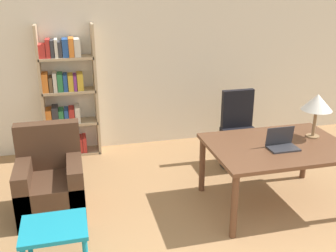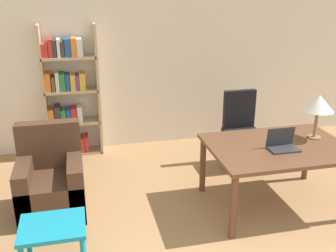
{
  "view_description": "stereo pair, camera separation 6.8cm",
  "coord_description": "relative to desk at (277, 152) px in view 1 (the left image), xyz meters",
  "views": [
    {
      "loc": [
        -1.02,
        -1.16,
        2.38
      ],
      "look_at": [
        -0.09,
        2.56,
        0.98
      ],
      "focal_mm": 42.0,
      "sensor_mm": 36.0,
      "label": 1
    },
    {
      "loc": [
        -0.96,
        -1.17,
        2.38
      ],
      "look_at": [
        -0.09,
        2.56,
        0.98
      ],
      "focal_mm": 42.0,
      "sensor_mm": 36.0,
      "label": 2
    }
  ],
  "objects": [
    {
      "name": "wall_back",
      "position": [
        -1.09,
        2.17,
        0.71
      ],
      "size": [
        8.0,
        0.06,
        2.7
      ],
      "color": "beige",
      "rests_on": "ground_plane"
    },
    {
      "name": "desk",
      "position": [
        0.0,
        0.0,
        0.0
      ],
      "size": [
        1.5,
        1.08,
        0.73
      ],
      "color": "brown",
      "rests_on": "ground_plane"
    },
    {
      "name": "laptop",
      "position": [
        -0.01,
        -0.09,
        0.13
      ],
      "size": [
        0.31,
        0.21,
        0.22
      ],
      "color": "#2D2D33",
      "rests_on": "desk"
    },
    {
      "name": "table_lamp",
      "position": [
        0.5,
        0.12,
        0.48
      ],
      "size": [
        0.34,
        0.34,
        0.5
      ],
      "color": "olive",
      "rests_on": "desk"
    },
    {
      "name": "office_chair",
      "position": [
        0.05,
        1.09,
        -0.19
      ],
      "size": [
        0.56,
        0.56,
        1.02
      ],
      "color": "black",
      "rests_on": "ground_plane"
    },
    {
      "name": "side_table_blue",
      "position": [
        -2.36,
        -0.6,
        -0.25
      ],
      "size": [
        0.54,
        0.45,
        0.48
      ],
      "color": "teal",
      "rests_on": "ground_plane"
    },
    {
      "name": "armchair",
      "position": [
        -2.42,
        0.45,
        -0.33
      ],
      "size": [
        0.69,
        0.71,
        0.95
      ],
      "color": "#472D1E",
      "rests_on": "ground_plane"
    },
    {
      "name": "bookshelf",
      "position": [
        -2.21,
        1.98,
        0.21
      ],
      "size": [
        0.77,
        0.28,
        1.86
      ],
      "color": "tan",
      "rests_on": "ground_plane"
    }
  ]
}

